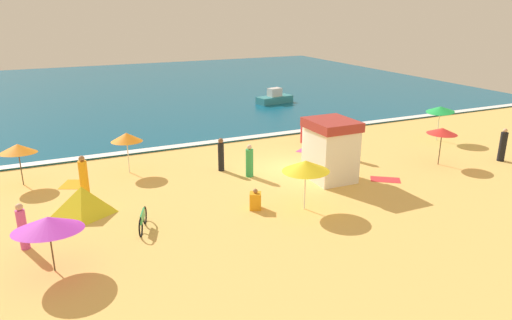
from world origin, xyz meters
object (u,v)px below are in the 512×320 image
beach_umbrella_2 (127,137)px  beachgoer_4 (22,227)px  beachgoer_5 (84,177)px  beachgoer_7 (221,155)px  beach_umbrella_3 (306,166)px  beachgoer_0 (255,200)px  beachgoer_3 (349,147)px  beachgoer_2 (249,162)px  beachgoer_6 (313,148)px  beach_tent (83,201)px  small_boat_0 (275,98)px  beach_umbrella_6 (440,109)px  beach_umbrella_0 (18,149)px  beach_umbrella_1 (442,131)px  beach_umbrella_4 (48,223)px  parked_bicycle (143,220)px  beachgoer_8 (503,146)px  lifeguard_cabana (331,149)px  beachgoer_1 (303,131)px

beach_umbrella_2 → beachgoer_4: bearing=-126.6°
beachgoer_5 → beachgoer_7: bearing=4.7°
beach_umbrella_3 → beachgoer_5: beach_umbrella_3 is taller
beachgoer_0 → beachgoer_3: bearing=27.5°
beachgoer_2 → beachgoer_4: 10.83m
beachgoer_0 → beachgoer_7: bearing=85.1°
beachgoer_5 → beachgoer_6: 11.97m
beach_tent → beachgoer_6: beachgoer_6 is taller
beachgoer_0 → small_boat_0: size_ratio=0.27×
beach_umbrella_6 → beach_umbrella_0: bearing=174.0°
beach_umbrella_0 → beach_umbrella_1: size_ratio=1.08×
beach_umbrella_4 → beachgoer_4: (-0.86, 2.05, -0.87)m
beach_umbrella_0 → beachgoer_4: bearing=-89.2°
beachgoer_3 → parked_bicycle: bearing=-162.6°
small_boat_0 → parked_bicycle: bearing=-128.8°
beach_umbrella_3 → beach_umbrella_6: (13.15, 5.67, 0.10)m
beach_umbrella_0 → beach_umbrella_2: 5.00m
beach_umbrella_1 → beachgoer_2: (-10.09, 2.62, -1.10)m
beachgoer_5 → small_boat_0: (17.28, 14.88, -0.35)m
beach_umbrella_0 → beachgoer_5: size_ratio=1.26×
beach_umbrella_6 → beachgoer_4: beach_umbrella_6 is taller
beachgoer_7 → beach_umbrella_2: bearing=158.8°
beachgoer_3 → small_boat_0: bearing=78.0°
beachgoer_8 → beachgoer_6: bearing=155.3°
beach_umbrella_1 → beach_umbrella_4: size_ratio=0.75×
beach_umbrella_6 → beach_tent: 21.88m
beachgoer_0 → beachgoer_8: bearing=0.6°
beach_umbrella_3 → beach_tent: beach_umbrella_3 is taller
beach_umbrella_1 → beachgoer_0: 11.65m
beachgoer_4 → beachgoer_5: (2.48, 4.29, 0.05)m
beach_umbrella_2 → small_boat_0: 19.55m
beachgoer_2 → beach_umbrella_1: bearing=-14.5°
beach_umbrella_0 → beach_umbrella_4: 9.05m
beach_umbrella_6 → parked_bicycle: beach_umbrella_6 is taller
beachgoer_4 → beachgoer_8: bearing=-0.4°
beachgoer_8 → beach_umbrella_1: bearing=164.8°
beach_umbrella_1 → beach_umbrella_2: 16.53m
beachgoer_0 → beachgoer_7: size_ratio=0.52×
beachgoer_7 → beach_umbrella_3: bearing=-76.6°
beach_umbrella_6 → beachgoer_2: (-13.62, -1.03, -1.26)m
lifeguard_cabana → beachgoer_5: size_ratio=1.59×
beach_umbrella_0 → beachgoer_3: size_ratio=1.49×
small_boat_0 → beachgoer_6: bearing=-109.5°
beachgoer_1 → beachgoer_3: beachgoer_1 is taller
beach_tent → beachgoer_7: (7.11, 2.76, 0.23)m
beach_umbrella_4 → beachgoer_0: 8.29m
parked_bicycle → beachgoer_3: size_ratio=1.08×
beach_umbrella_1 → parked_bicycle: beach_umbrella_1 is taller
beach_umbrella_2 → beachgoer_6: beach_umbrella_2 is taller
beachgoer_1 → small_boat_0: 12.22m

